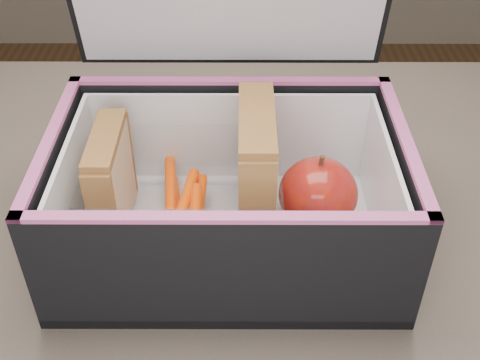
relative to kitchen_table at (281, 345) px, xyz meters
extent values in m
cube|color=brown|center=(0.00, 0.00, 0.08)|extent=(1.20, 0.80, 0.03)
cube|color=#CEB087|center=(-0.16, 0.06, 0.15)|extent=(0.01, 0.08, 0.09)
cube|color=#C36874|center=(-0.15, 0.06, 0.15)|extent=(0.01, 0.08, 0.08)
cube|color=#CEB087|center=(-0.14, 0.06, 0.15)|extent=(0.01, 0.08, 0.09)
cube|color=brown|center=(-0.15, 0.06, 0.20)|extent=(0.02, 0.08, 0.01)
cube|color=#CEB087|center=(-0.03, 0.06, 0.16)|extent=(0.01, 0.10, 0.11)
cube|color=#C36874|center=(-0.03, 0.06, 0.16)|extent=(0.01, 0.10, 0.10)
cube|color=#CEB087|center=(-0.02, 0.06, 0.16)|extent=(0.01, 0.10, 0.11)
cube|color=brown|center=(-0.03, 0.06, 0.22)|extent=(0.03, 0.10, 0.01)
cylinder|color=#FF3E00|center=(-0.10, 0.08, 0.11)|extent=(0.02, 0.08, 0.01)
cylinder|color=#FF3E00|center=(-0.10, 0.09, 0.12)|extent=(0.02, 0.08, 0.01)
cylinder|color=#FF3E00|center=(-0.08, 0.03, 0.14)|extent=(0.01, 0.08, 0.01)
cylinder|color=#FF3E00|center=(-0.10, 0.07, 0.11)|extent=(0.02, 0.08, 0.01)
cylinder|color=#FF3E00|center=(-0.08, 0.06, 0.12)|extent=(0.01, 0.08, 0.01)
cylinder|color=#FF3E00|center=(-0.09, 0.05, 0.14)|extent=(0.02, 0.08, 0.01)
cube|color=white|center=(0.03, 0.05, 0.11)|extent=(0.08, 0.09, 0.01)
ellipsoid|color=maroon|center=(0.03, 0.05, 0.14)|extent=(0.09, 0.09, 0.06)
cylinder|color=#4D2D1B|center=(0.03, 0.05, 0.18)|extent=(0.01, 0.01, 0.01)
camera|label=1|loc=(-0.04, -0.35, 0.48)|focal=45.00mm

